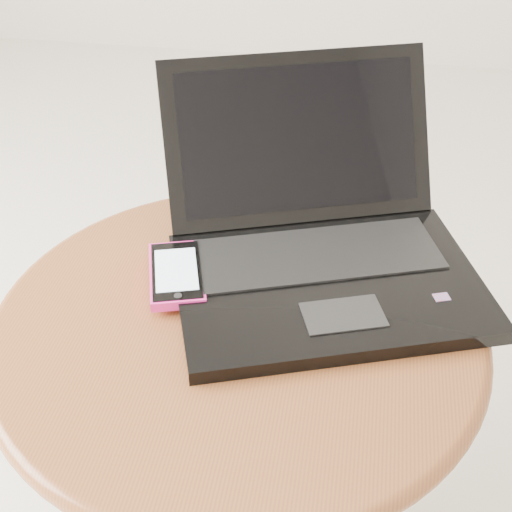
# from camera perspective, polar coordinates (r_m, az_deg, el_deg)

# --- Properties ---
(table) EXTENTS (0.60, 0.60, 0.48)m
(table) POSITION_cam_1_polar(r_m,az_deg,el_deg) (0.96, -1.35, -9.44)
(table) COLOR #532E1B
(table) RESTS_ON ground
(laptop) EXTENTS (0.48, 0.48, 0.22)m
(laptop) POSITION_cam_1_polar(r_m,az_deg,el_deg) (0.95, 4.92, 1.25)
(laptop) COLOR black
(laptop) RESTS_ON table
(phone_black) EXTENTS (0.10, 0.11, 0.01)m
(phone_black) POSITION_cam_1_polar(r_m,az_deg,el_deg) (0.93, -5.16, -2.35)
(phone_black) COLOR black
(phone_black) RESTS_ON table
(phone_pink) EXTENTS (0.10, 0.14, 0.02)m
(phone_pink) POSITION_cam_1_polar(r_m,az_deg,el_deg) (0.93, -6.21, -1.40)
(phone_pink) COLOR #F82A90
(phone_pink) RESTS_ON phone_black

